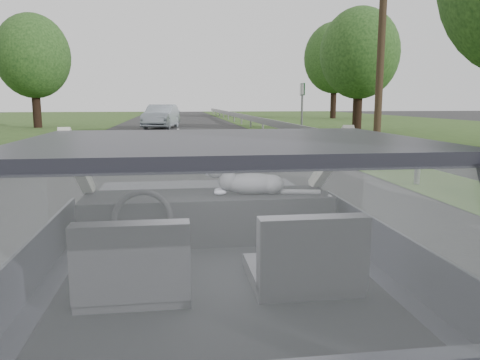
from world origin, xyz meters
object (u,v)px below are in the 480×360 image
object	(u,v)px
other_car	(161,117)
utility_pole	(382,36)
subject_car	(217,268)
highway_sign	(302,109)
cat	(252,182)

from	to	relation	value
other_car	utility_pole	bearing A→B (deg)	-51.94
other_car	utility_pole	world-z (taller)	utility_pole
subject_car	highway_sign	world-z (taller)	highway_sign
highway_sign	utility_pole	size ratio (longest dim) A/B	0.34
other_car	utility_pole	xyz separation A→B (m)	(7.16, -13.75, 2.87)
other_car	utility_pole	size ratio (longest dim) A/B	0.59
subject_car	highway_sign	distance (m)	21.11
subject_car	highway_sign	bearing A→B (deg)	73.40
highway_sign	utility_pole	xyz separation A→B (m)	(0.18, -8.36, 2.35)
utility_pole	other_car	bearing A→B (deg)	117.52
subject_car	other_car	size ratio (longest dim) A/B	0.94
subject_car	utility_pole	world-z (taller)	utility_pole
other_car	highway_sign	xyz separation A→B (m)	(6.99, -5.39, 0.53)
subject_car	other_car	xyz separation A→B (m)	(-0.96, 25.62, -0.03)
cat	utility_pole	bearing A→B (deg)	69.49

